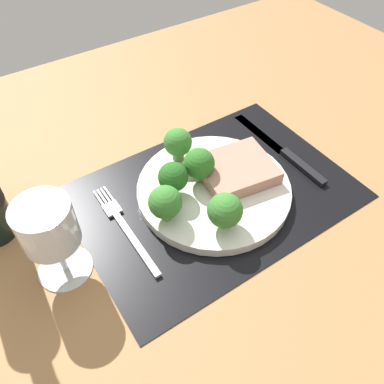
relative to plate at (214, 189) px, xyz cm
name	(u,v)px	position (x,y,z in cm)	size (l,w,h in cm)	color
ground_plane	(213,200)	(0.00, 0.00, -2.60)	(140.00, 110.00, 3.00)	#996D42
placemat	(213,193)	(0.00, 0.00, -0.95)	(43.84, 30.78, 0.30)	black
plate	(214,189)	(0.00, 0.00, 0.00)	(24.63, 24.63, 1.60)	silver
steak	(238,171)	(4.40, -0.35, 1.99)	(11.49, 9.87, 2.39)	tan
broccoli_front_edge	(225,211)	(-3.50, -7.25, 4.25)	(5.08, 5.08, 6.03)	#6B994C
broccoli_back_left	(173,177)	(-6.15, 2.19, 4.32)	(4.61, 4.61, 5.92)	#6B994C
broccoli_center	(199,164)	(-1.35, 2.32, 4.53)	(4.91, 4.91, 6.25)	#5B8942
broccoli_near_fork	(165,202)	(-9.66, -1.34, 4.22)	(4.92, 4.92, 5.95)	#5B8942
broccoli_near_steak	(178,143)	(-1.29, 8.58, 4.24)	(4.73, 4.73, 5.96)	#5B8942
fork	(125,227)	(-15.30, 1.42, -0.55)	(2.40, 19.20, 0.50)	silver
knife	(285,152)	(16.11, 0.53, -0.50)	(1.80, 23.00, 0.80)	black
wine_glass	(49,230)	(-25.28, -0.08, 7.84)	(7.50, 7.50, 13.05)	silver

